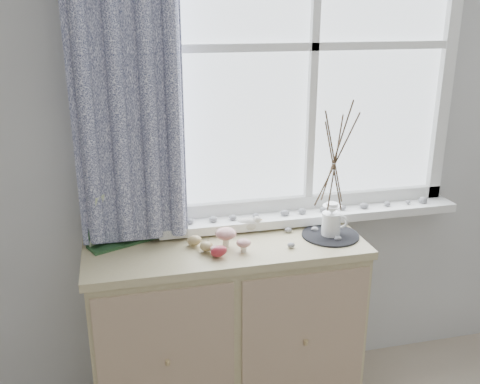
{
  "coord_description": "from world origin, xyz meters",
  "views": [
    {
      "loc": [
        -0.58,
        -0.29,
        1.81
      ],
      "look_at": [
        -0.1,
        1.7,
        1.1
      ],
      "focal_mm": 40.0,
      "sensor_mm": 36.0,
      "label": 1
    }
  ],
  "objects_px": {
    "toadstool_cluster": "(229,238)",
    "twig_pitcher": "(335,158)",
    "sideboard": "(227,330)",
    "botanical_book": "(123,218)"
  },
  "relations": [
    {
      "from": "sideboard",
      "to": "botanical_book",
      "type": "distance_m",
      "value": 0.7
    },
    {
      "from": "twig_pitcher",
      "to": "botanical_book",
      "type": "bearing_deg",
      "value": -167.1
    },
    {
      "from": "botanical_book",
      "to": "toadstool_cluster",
      "type": "relative_size",
      "value": 2.08
    },
    {
      "from": "sideboard",
      "to": "twig_pitcher",
      "type": "height_order",
      "value": "twig_pitcher"
    },
    {
      "from": "botanical_book",
      "to": "toadstool_cluster",
      "type": "distance_m",
      "value": 0.45
    },
    {
      "from": "toadstool_cluster",
      "to": "twig_pitcher",
      "type": "relative_size",
      "value": 0.28
    },
    {
      "from": "botanical_book",
      "to": "twig_pitcher",
      "type": "relative_size",
      "value": 0.58
    },
    {
      "from": "toadstool_cluster",
      "to": "twig_pitcher",
      "type": "distance_m",
      "value": 0.56
    },
    {
      "from": "sideboard",
      "to": "botanical_book",
      "type": "xyz_separation_m",
      "value": [
        -0.42,
        0.09,
        0.55
      ]
    },
    {
      "from": "toadstool_cluster",
      "to": "twig_pitcher",
      "type": "bearing_deg",
      "value": 2.82
    }
  ]
}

